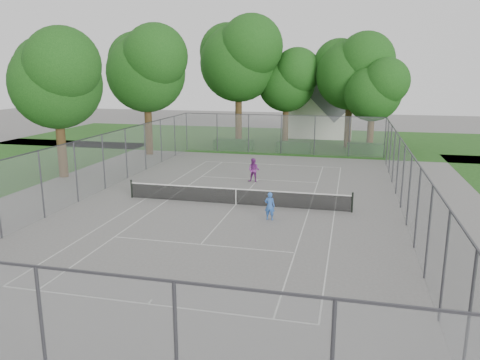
% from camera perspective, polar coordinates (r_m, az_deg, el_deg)
% --- Properties ---
extents(ground, '(120.00, 120.00, 0.00)m').
position_cam_1_polar(ground, '(26.45, -0.50, -3.01)').
color(ground, slate).
rests_on(ground, ground).
extents(grass_far, '(60.00, 20.00, 0.00)m').
position_cam_1_polar(grass_far, '(51.55, 6.48, 4.89)').
color(grass_far, '#1E4D16').
rests_on(grass_far, ground).
extents(court_markings, '(11.03, 23.83, 0.01)m').
position_cam_1_polar(court_markings, '(26.45, -0.50, -3.00)').
color(court_markings, beige).
rests_on(court_markings, ground).
extents(tennis_net, '(12.87, 0.10, 1.10)m').
position_cam_1_polar(tennis_net, '(26.31, -0.50, -1.95)').
color(tennis_net, black).
rests_on(tennis_net, ground).
extents(perimeter_fence, '(18.08, 34.08, 3.52)m').
position_cam_1_polar(perimeter_fence, '(26.00, -0.51, 0.82)').
color(perimeter_fence, '#38383D').
rests_on(perimeter_fence, ground).
extents(tree_far_left, '(8.85, 8.08, 12.73)m').
position_cam_1_polar(tree_far_left, '(48.10, -0.07, 14.83)').
color(tree_far_left, '#3D2A16').
rests_on(tree_far_left, ground).
extents(tree_far_midleft, '(6.71, 6.13, 9.65)m').
position_cam_1_polar(tree_far_midleft, '(48.75, 5.77, 12.25)').
color(tree_far_midleft, '#3D2A16').
rests_on(tree_far_midleft, ground).
extents(tree_far_midright, '(7.62, 6.95, 10.95)m').
position_cam_1_polar(tree_far_midright, '(46.87, 13.49, 13.02)').
color(tree_far_midright, '#3D2A16').
rests_on(tree_far_midright, ground).
extents(tree_far_right, '(5.94, 5.42, 8.54)m').
position_cam_1_polar(tree_far_right, '(44.49, 16.03, 10.74)').
color(tree_far_right, '#3D2A16').
rests_on(tree_far_right, ground).
extents(tree_side_back, '(7.85, 7.17, 11.29)m').
position_cam_1_polar(tree_side_back, '(42.44, -11.32, 13.46)').
color(tree_side_back, '#3D2A16').
rests_on(tree_side_back, ground).
extents(tree_side_front, '(7.12, 6.50, 10.24)m').
position_cam_1_polar(tree_side_front, '(34.79, -21.53, 11.73)').
color(tree_side_front, '#3D2A16').
rests_on(tree_side_front, ground).
extents(hedge_left, '(3.79, 1.14, 0.95)m').
position_cam_1_polar(hedge_left, '(45.00, -0.77, 4.37)').
color(hedge_left, '#164014').
rests_on(hedge_left, ground).
extents(hedge_mid, '(3.19, 0.91, 1.00)m').
position_cam_1_polar(hedge_mid, '(43.40, 6.52, 3.99)').
color(hedge_mid, '#164014').
rests_on(hedge_mid, ground).
extents(hedge_right, '(3.23, 1.18, 0.97)m').
position_cam_1_polar(hedge_right, '(43.84, 15.00, 3.70)').
color(hedge_right, '#164014').
rests_on(hedge_right, ground).
extents(house, '(7.40, 5.74, 9.22)m').
position_cam_1_polar(house, '(54.53, 9.66, 9.16)').
color(house, white).
rests_on(house, ground).
extents(girl_player, '(0.54, 0.37, 1.44)m').
position_cam_1_polar(girl_player, '(23.68, 3.65, -3.17)').
color(girl_player, blue).
rests_on(girl_player, ground).
extents(woman_player, '(0.85, 0.69, 1.63)m').
position_cam_1_polar(woman_player, '(31.61, 1.69, 1.20)').
color(woman_player, '#7D2B83').
rests_on(woman_player, ground).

